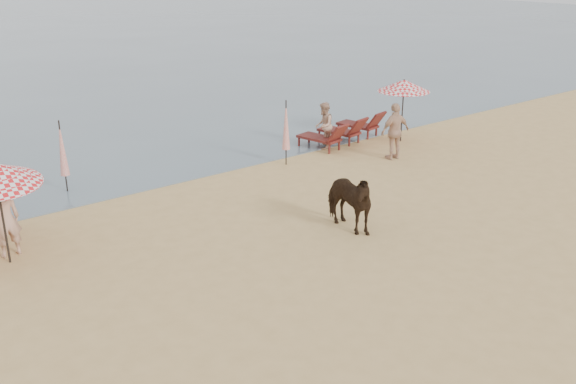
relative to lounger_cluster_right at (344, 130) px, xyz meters
name	(u,v)px	position (x,y,z in m)	size (l,w,h in m)	color
ground	(447,315)	(-6.78, -10.19, -0.48)	(120.00, 120.00, 0.00)	tan
lounger_cluster_right	(344,130)	(0.00, 0.00, 0.00)	(3.47, 2.46, 0.70)	maroon
umbrella_open_right	(404,86)	(1.79, -1.18, 1.62)	(1.91, 1.91, 2.33)	black
umbrella_closed_left	(62,149)	(-10.05, 1.18, 0.85)	(0.26, 0.26, 2.17)	black
umbrella_closed_right	(286,125)	(-3.35, -0.75, 0.86)	(0.27, 0.27, 2.18)	black
cow	(347,200)	(-5.48, -5.93, 0.31)	(0.86, 1.88, 1.59)	black
beachgoer_left	(5,219)	(-12.64, -2.17, 0.43)	(0.67, 0.44, 1.83)	tan
beachgoer_right_a	(324,126)	(-1.09, -0.07, 0.35)	(0.81, 0.63, 1.67)	tan
beachgoer_right_b	(395,131)	(-0.06, -2.54, 0.49)	(1.14, 0.47, 1.94)	tan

